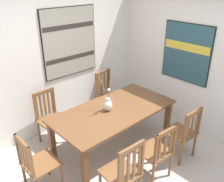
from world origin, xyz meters
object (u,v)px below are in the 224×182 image
chair_2 (36,163)px  centerpiece_vase (108,104)px  chair_1 (123,172)px  chair_0 (156,151)px  painting_on_back_wall (70,42)px  painting_on_side_wall (186,53)px  dining_table (114,115)px  chair_5 (107,94)px  chair_3 (50,117)px  chair_4 (183,132)px

chair_2 → centerpiece_vase: bearing=1.4°
chair_2 → chair_1: bearing=-51.3°
chair_1 → chair_0: bearing=-1.1°
painting_on_back_wall → painting_on_side_wall: painting_on_back_wall is taller
chair_1 → chair_2: 1.13m
dining_table → chair_5: bearing=53.6°
centerpiece_vase → chair_3: 1.09m
chair_0 → painting_on_side_wall: painting_on_side_wall is taller
chair_3 → chair_0: bearing=-70.3°
chair_0 → chair_2: (-1.34, 0.89, 0.01)m
dining_table → centerpiece_vase: centerpiece_vase is taller
chair_0 → chair_3: bearing=109.7°
chair_3 → painting_on_side_wall: 2.66m
dining_table → chair_3: bearing=126.4°
chair_0 → painting_on_side_wall: (1.59, 0.66, 0.94)m
dining_table → chair_0: size_ratio=2.24×
chair_1 → painting_on_side_wall: 2.50m
centerpiece_vase → chair_2: (-1.27, -0.03, -0.40)m
chair_4 → chair_2: bearing=155.8°
chair_1 → chair_5: (1.30, 1.75, 0.00)m
chair_1 → painting_on_back_wall: (0.70, 2.07, 1.11)m
chair_3 → painting_on_back_wall: size_ratio=0.78×
chair_0 → painting_on_back_wall: size_ratio=0.73×
dining_table → chair_0: bearing=-91.3°
chair_1 → chair_5: 2.18m
dining_table → painting_on_back_wall: painting_on_back_wall is taller
dining_table → chair_5: size_ratio=2.05×
chair_2 → chair_5: 2.19m
chair_1 → chair_2: chair_1 is taller
chair_2 → chair_5: chair_5 is taller
centerpiece_vase → painting_on_side_wall: (1.67, -0.26, 0.54)m
painting_on_side_wall → chair_2: bearing=175.5°
chair_3 → painting_on_back_wall: (0.70, 0.30, 1.11)m
painting_on_back_wall → chair_4: bearing=-74.2°
dining_table → chair_1: (-0.65, -0.88, -0.16)m
centerpiece_vase → chair_1: 1.14m
dining_table → chair_4: 1.11m
chair_4 → centerpiece_vase: bearing=128.2°
chair_2 → chair_0: bearing=-33.6°
centerpiece_vase → painting_on_back_wall: size_ratio=0.55×
centerpiece_vase → chair_2: 1.33m
centerpiece_vase → chair_4: 1.25m
centerpiece_vase → chair_4: bearing=-51.8°
chair_0 → chair_4: size_ratio=0.97×
chair_0 → painting_on_back_wall: painting_on_back_wall is taller
centerpiece_vase → chair_0: size_ratio=0.75×
centerpiece_vase → chair_5: 1.18m
chair_1 → chair_2: (-0.71, 0.88, -0.02)m
chair_1 → chair_4: (1.29, -0.02, -0.02)m
chair_5 → painting_on_back_wall: bearing=152.2°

